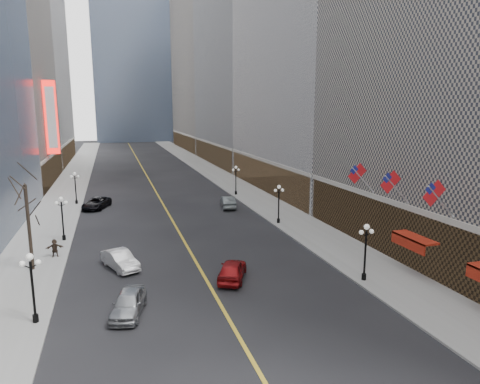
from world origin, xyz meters
TOP-DOWN VIEW (x-y plane):
  - sidewalk_east at (14.00, 70.00)m, footprint 6.00×230.00m
  - sidewalk_west at (-14.00, 70.00)m, footprint 6.00×230.00m
  - lane_line at (0.00, 80.00)m, footprint 0.25×200.00m
  - bldg_east_c at (29.88, 106.00)m, footprint 26.60×40.60m
  - bldg_east_d at (29.90, 149.00)m, footprint 26.60×46.60m
  - bldg_west_d at (-29.92, 121.00)m, footprint 26.60×38.60m
  - streetlamp_east_1 at (11.80, 30.00)m, footprint 1.26×0.44m
  - streetlamp_east_2 at (11.80, 48.00)m, footprint 1.26×0.44m
  - streetlamp_east_3 at (11.80, 66.00)m, footprint 1.26×0.44m
  - streetlamp_west_1 at (-11.80, 30.00)m, footprint 1.26×0.44m
  - streetlamp_west_2 at (-11.80, 48.00)m, footprint 1.26×0.44m
  - streetlamp_west_3 at (-11.80, 66.00)m, footprint 1.26×0.44m
  - flag_3 at (15.31, 27.00)m, footprint 2.87×0.12m
  - flag_4 at (15.31, 32.00)m, footprint 2.87×0.12m
  - flag_5 at (15.31, 37.00)m, footprint 2.87×0.12m
  - awning_c at (16.11, 30.00)m, footprint 1.40×4.00m
  - theatre_marquee at (-15.88, 80.00)m, footprint 2.00×0.55m
  - tree_west_far at (-13.50, 40.00)m, footprint 3.60×3.60m
  - car_nb_near at (-6.13, 29.69)m, footprint 2.97×4.94m
  - car_nb_mid at (-6.45, 38.44)m, footprint 3.28×4.95m
  - car_nb_far at (-9.00, 62.63)m, footprint 4.30×6.01m
  - car_sb_mid at (2.00, 33.37)m, footprint 3.70×5.17m
  - car_sb_far at (8.30, 57.89)m, footprint 2.43×5.13m
  - ped_west_far at (-12.07, 42.81)m, footprint 1.55×0.55m

SIDE VIEW (x-z plane):
  - lane_line at x=0.00m, z-range 0.00..0.02m
  - sidewalk_east at x=14.00m, z-range 0.00..0.15m
  - sidewalk_west at x=-14.00m, z-range 0.00..0.15m
  - car_nb_far at x=-9.00m, z-range 0.00..1.52m
  - car_nb_mid at x=-6.45m, z-range 0.00..1.54m
  - car_nb_near at x=-6.13m, z-range 0.00..1.58m
  - car_sb_far at x=8.30m, z-range 0.00..1.62m
  - car_sb_mid at x=2.00m, z-range 0.00..1.63m
  - ped_west_far at x=-12.07m, z-range 0.15..1.79m
  - streetlamp_east_1 at x=11.80m, z-range 0.64..5.16m
  - streetlamp_east_2 at x=11.80m, z-range 0.64..5.16m
  - streetlamp_east_3 at x=11.80m, z-range 0.64..5.16m
  - streetlamp_west_1 at x=-11.80m, z-range 0.64..5.16m
  - streetlamp_west_2 at x=-11.80m, z-range 0.64..5.16m
  - streetlamp_west_3 at x=-11.80m, z-range 0.64..5.16m
  - awning_c at x=16.11m, z-range 2.62..3.54m
  - tree_west_far at x=-13.50m, z-range 2.28..10.20m
  - flag_3 at x=15.31m, z-range 5.85..8.72m
  - flag_4 at x=15.31m, z-range 5.85..8.72m
  - flag_5 at x=15.31m, z-range 5.85..8.72m
  - theatre_marquee at x=-15.88m, z-range 6.00..18.00m
  - bldg_east_c at x=29.88m, z-range -0.22..48.58m
  - bldg_east_d at x=29.90m, z-range -0.23..62.57m
  - bldg_west_d at x=-29.92m, z-range -0.23..72.57m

